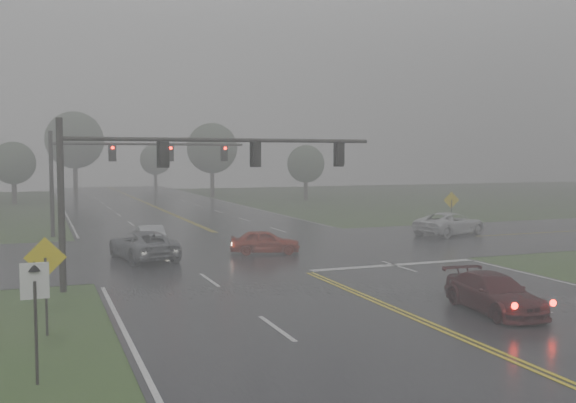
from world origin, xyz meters
name	(u,v)px	position (x,y,z in m)	size (l,w,h in m)	color
ground	(545,374)	(0.00, 0.00, 0.00)	(180.00, 180.00, 0.00)	#2E491F
main_road	(265,254)	(0.00, 20.00, 0.00)	(18.00, 160.00, 0.02)	black
cross_street	(253,249)	(0.00, 22.00, 0.00)	(120.00, 14.00, 0.02)	black
stop_bar	(394,266)	(4.50, 14.40, 0.00)	(8.50, 0.50, 0.01)	#BDBDBD
sedan_maroon	(494,312)	(2.84, 5.30, 0.00)	(1.73, 4.26, 1.24)	#36090D
sedan_red	(265,254)	(0.05, 20.05, 0.00)	(1.48, 3.69, 1.26)	#9B1C0E
sedan_silver	(149,247)	(-5.24, 24.69, 0.00)	(1.34, 3.84, 1.27)	#A0A2A7
car_grey	(143,259)	(-6.21, 20.49, 0.00)	(2.36, 5.12, 1.42)	#5A5C62
pickup_white	(450,235)	(13.96, 23.33, 0.00)	(2.43, 5.27, 1.47)	silver
signal_gantry_near	(169,168)	(-6.13, 13.87, 4.64)	(13.00, 0.29, 6.55)	black
signal_gantry_far	(116,162)	(-6.22, 31.70, 4.75)	(12.75, 0.34, 6.73)	black
sign_diamond_west	(45,269)	(-10.85, 7.78, 1.91)	(1.16, 0.27, 2.83)	black
sign_arrow_white	(35,300)	(-11.11, 3.60, 1.93)	(0.61, 0.11, 2.76)	black
sign_diamond_east	(451,205)	(15.11, 24.82, 1.84)	(1.13, 0.20, 2.73)	black
tree_nw_a	(13,163)	(-13.42, 63.07, 4.41)	(4.58, 4.58, 6.72)	#352922
tree_ne_a	(212,148)	(9.65, 67.83, 6.17)	(6.39, 6.39, 9.38)	#352922
tree_n_mid	(75,140)	(-6.40, 77.49, 7.27)	(7.53, 7.53, 11.05)	#352922
tree_e_near	(306,164)	(18.19, 57.52, 4.25)	(4.41, 4.41, 6.47)	#352922
tree_n_far	(155,160)	(6.13, 89.37, 4.65)	(4.82, 4.82, 7.08)	#352922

